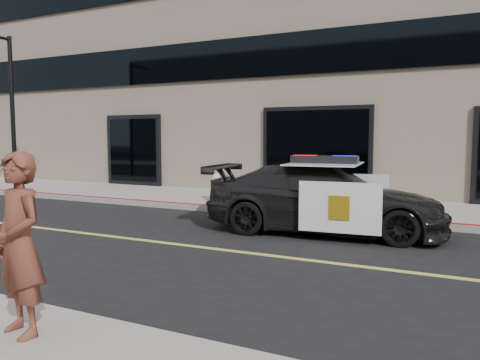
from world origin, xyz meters
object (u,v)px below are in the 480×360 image
at_px(street_light, 11,106).
at_px(pedestrian_a, 19,244).
at_px(fire_hydrant, 216,188).
at_px(police_car, 324,198).

distance_m(street_light, pedestrian_a, 13.00).
height_order(fire_hydrant, street_light, street_light).
bearing_deg(street_light, police_car, -7.62).
bearing_deg(police_car, pedestrian_a, -98.77).
xyz_separation_m(police_car, street_light, (-11.14, 1.49, 2.26)).
distance_m(fire_hydrant, street_light, 7.81).
bearing_deg(police_car, fire_hydrant, 149.17).
relative_size(police_car, pedestrian_a, 3.10).
bearing_deg(pedestrian_a, fire_hydrant, 120.86).
bearing_deg(police_car, street_light, 172.38).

